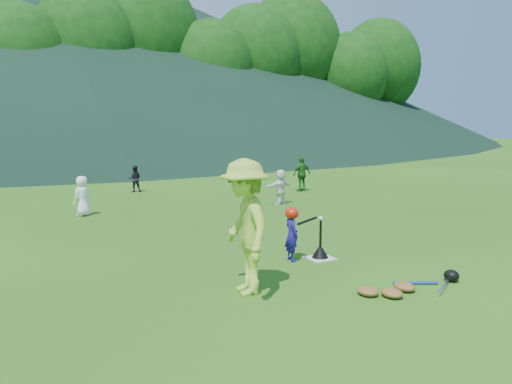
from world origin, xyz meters
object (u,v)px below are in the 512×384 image
fielder_c (302,174)px  fielder_d (281,187)px  adult_coach (245,227)px  fielder_a (82,196)px  home_plate (320,258)px  fielder_b (135,179)px  batter_child (292,235)px  equipment_pile (405,287)px  batting_tee (320,252)px

fielder_c → fielder_d: size_ratio=1.18×
adult_coach → fielder_a: (-1.14, 7.26, -0.44)m
home_plate → adult_coach: (-2.00, -0.98, 0.96)m
fielder_b → batter_child: bearing=107.4°
adult_coach → home_plate: bearing=125.1°
fielder_b → fielder_c: 5.87m
fielder_c → fielder_d: bearing=37.9°
fielder_b → fielder_c: size_ratio=0.75×
fielder_a → fielder_c: bearing=156.0°
fielder_b → fielder_c: (5.27, -2.58, 0.16)m
fielder_d → equipment_pile: (-2.28, -7.49, -0.46)m
adult_coach → equipment_pile: bearing=72.6°
batting_tee → batter_child: bearing=166.2°
fielder_c → fielder_d: (-2.08, -2.06, -0.10)m
home_plate → equipment_pile: bearing=-87.2°
fielder_d → fielder_b: bearing=-71.0°
adult_coach → batting_tee: size_ratio=2.85×
fielder_d → equipment_pile: 7.84m
batter_child → equipment_pile: (0.63, -2.14, -0.40)m
adult_coach → fielder_d: adult_coach is taller
fielder_d → batting_tee: (-2.38, -5.47, -0.39)m
fielder_a → batter_child: bearing=79.6°
home_plate → fielder_c: fielder_c is taller
home_plate → fielder_d: 5.99m
batter_child → fielder_c: bearing=-28.0°
adult_coach → fielder_c: bearing=151.7°
batter_child → fielder_a: bearing=29.0°
fielder_b → fielder_d: (3.19, -4.64, 0.06)m
fielder_a → equipment_pile: bearing=77.9°
batter_child → fielder_c: (4.99, 7.40, 0.15)m
fielder_a → fielder_b: size_ratio=1.14×
fielder_a → fielder_c: (7.59, 1.25, 0.09)m
fielder_c → fielder_d: fielder_c is taller
fielder_c → adult_coach: bearing=46.0°
batter_child → batting_tee: bearing=-97.8°
adult_coach → fielder_c: (6.45, 8.51, -0.35)m
fielder_a → batting_tee: 7.03m
fielder_d → fielder_a: bearing=-23.8°
home_plate → fielder_c: (4.46, 7.53, 0.61)m
home_plate → batting_tee: (0.00, 0.00, 0.12)m
batter_child → fielder_d: size_ratio=0.90×
batter_child → adult_coach: size_ratio=0.48×
batting_tee → fielder_b: bearing=94.6°
fielder_a → equipment_pile: 8.91m
batter_child → fielder_b: bearing=7.6°
fielder_a → fielder_d: size_ratio=1.00×
adult_coach → fielder_c: adult_coach is taller
batting_tee → adult_coach: bearing=-153.7°
batter_child → equipment_pile: bearing=-157.7°
fielder_d → home_plate: bearing=51.0°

